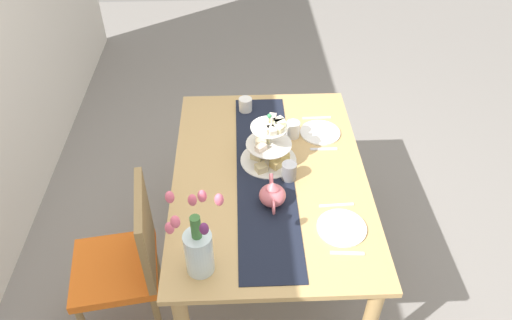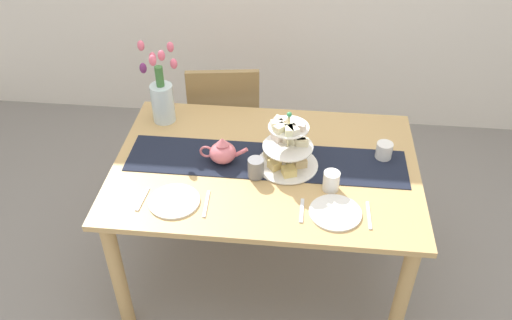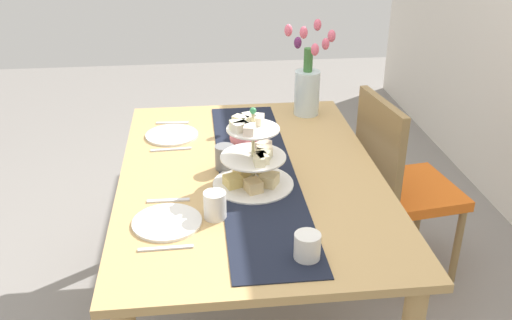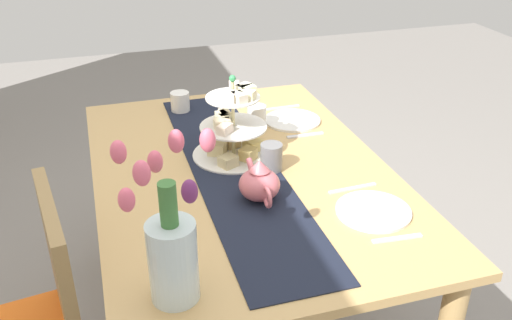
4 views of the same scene
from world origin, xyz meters
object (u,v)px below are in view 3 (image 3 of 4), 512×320
at_px(fork_left, 173,123).
at_px(fork_right, 168,200).
at_px(tiered_cake_stand, 253,160).
at_px(tulip_vase, 308,84).
at_px(dining_table, 250,196).
at_px(dinner_plate_right, 167,222).
at_px(mug_grey, 225,157).
at_px(chair_left, 398,180).
at_px(knife_right, 166,248).
at_px(mug_white_text, 215,205).
at_px(cream_jug, 307,247).
at_px(teapot, 245,136).
at_px(knife_left, 171,149).
at_px(dinner_plate_left, 172,135).

xyz_separation_m(fork_left, fork_right, (0.71, 0.00, 0.00)).
xyz_separation_m(tiered_cake_stand, fork_left, (-0.63, -0.31, -0.10)).
xyz_separation_m(tiered_cake_stand, tulip_vase, (-0.68, 0.33, 0.05)).
xyz_separation_m(dining_table, dinner_plate_right, (0.33, -0.31, 0.11)).
bearing_deg(mug_grey, chair_left, 108.87).
height_order(tiered_cake_stand, knife_right, tiered_cake_stand).
distance_m(tulip_vase, fork_right, 1.01).
height_order(knife_right, mug_white_text, mug_white_text).
bearing_deg(knife_right, fork_left, 180.00).
bearing_deg(mug_grey, tiered_cake_stand, 34.03).
bearing_deg(fork_left, mug_grey, 23.67).
bearing_deg(cream_jug, dinner_plate_right, -119.66).
distance_m(tulip_vase, mug_white_text, 1.02).
bearing_deg(teapot, tiered_cake_stand, 0.03).
relative_size(teapot, tulip_vase, 0.55).
bearing_deg(knife_left, fork_left, 180.00).
xyz_separation_m(cream_jug, knife_left, (-0.81, -0.42, -0.04)).
relative_size(teapot, mug_white_text, 2.51).
relative_size(cream_jug, dinner_plate_right, 0.37).
height_order(tulip_vase, dinner_plate_left, tulip_vase).
relative_size(chair_left, teapot, 3.82).
bearing_deg(tiered_cake_stand, dinner_plate_left, -147.44).
xyz_separation_m(dinner_plate_right, knife_right, (0.14, 0.00, -0.00)).
bearing_deg(dinner_plate_right, tulip_vase, 144.87).
relative_size(dinner_plate_left, fork_left, 1.53).
bearing_deg(mug_white_text, knife_left, -163.74).
bearing_deg(knife_left, mug_white_text, 16.26).
bearing_deg(dinner_plate_left, fork_left, 180.00).
relative_size(dining_table, fork_right, 9.85).
bearing_deg(tulip_vase, teapot, -41.83).
relative_size(cream_jug, mug_grey, 0.89).
xyz_separation_m(teapot, mug_grey, (0.17, -0.10, -0.01)).
height_order(dining_table, cream_jug, cream_jug).
height_order(chair_left, dinner_plate_left, chair_left).
distance_m(tulip_vase, knife_right, 1.24).
height_order(tiered_cake_stand, fork_left, tiered_cake_stand).
bearing_deg(tiered_cake_stand, fork_left, -153.82).
height_order(chair_left, teapot, chair_left).
bearing_deg(fork_left, mug_white_text, 10.80).
relative_size(chair_left, fork_right, 6.07).
distance_m(teapot, fork_left, 0.45).
xyz_separation_m(chair_left, knife_right, (0.80, -1.04, 0.25)).
distance_m(teapot, dinner_plate_left, 0.36).
height_order(dining_table, tulip_vase, tulip_vase).
bearing_deg(knife_left, mug_grey, 47.15).
bearing_deg(fork_right, mug_white_text, 51.93).
xyz_separation_m(dinner_plate_left, fork_left, (-0.15, 0.00, -0.00)).
height_order(dining_table, fork_right, fork_right).
distance_m(fork_left, mug_white_text, 0.85).
relative_size(knife_left, knife_right, 1.00).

